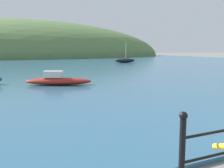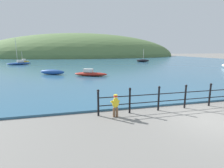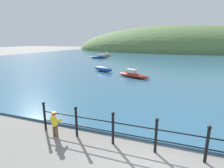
{
  "view_description": "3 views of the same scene",
  "coord_description": "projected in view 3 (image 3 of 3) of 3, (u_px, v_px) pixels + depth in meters",
  "views": [
    {
      "loc": [
        -7.03,
        -1.28,
        2.08
      ],
      "look_at": [
        -3.32,
        6.45,
        0.91
      ],
      "focal_mm": 42.0,
      "sensor_mm": 36.0,
      "label": 1
    },
    {
      "loc": [
        -5.76,
        -5.79,
        2.91
      ],
      "look_at": [
        -3.45,
        3.57,
        0.99
      ],
      "focal_mm": 28.0,
      "sensor_mm": 36.0,
      "label": 2
    },
    {
      "loc": [
        0.19,
        -3.72,
        3.55
      ],
      "look_at": [
        -3.21,
        5.73,
        1.08
      ],
      "focal_mm": 28.0,
      "sensor_mm": 36.0,
      "label": 3
    }
  ],
  "objects": [
    {
      "name": "boat_far_right",
      "position": [
        106.0,
        55.0,
        40.88
      ],
      "size": [
        2.58,
        1.76,
        2.38
      ],
      "color": "gold",
      "rests_on": "water"
    },
    {
      "name": "iron_railing",
      "position": [
        156.0,
        134.0,
        5.59
      ],
      "size": [
        8.9,
        0.12,
        1.21
      ],
      "color": "black",
      "rests_on": "ground"
    },
    {
      "name": "boat_nearest_quay",
      "position": [
        99.0,
        57.0,
        36.19
      ],
      "size": [
        4.14,
        2.39,
        4.84
      ],
      "color": "#1E4793",
      "rests_on": "water"
    },
    {
      "name": "water",
      "position": [
        174.0,
        60.0,
        33.53
      ],
      "size": [
        80.0,
        60.0,
        0.1
      ],
      "primitive_type": "cube",
      "color": "#2D5B7A",
      "rests_on": "ground"
    },
    {
      "name": "child_in_coat",
      "position": [
        55.0,
        122.0,
        6.54
      ],
      "size": [
        0.41,
        0.4,
        1.0
      ],
      "color": "brown",
      "rests_on": "ground"
    },
    {
      "name": "far_hillside",
      "position": [
        175.0,
        51.0,
        66.42
      ],
      "size": [
        77.95,
        42.87,
        18.33
      ],
      "color": "#567542",
      "rests_on": "ground"
    },
    {
      "name": "boat_mid_harbor",
      "position": [
        103.0,
        69.0,
        20.33
      ],
      "size": [
        2.95,
        1.91,
        0.58
      ],
      "color": "#1E4793",
      "rests_on": "water"
    },
    {
      "name": "boat_green_fishing",
      "position": [
        133.0,
        75.0,
        17.07
      ],
      "size": [
        3.64,
        2.28,
        0.77
      ],
      "color": "maroon",
      "rests_on": "water"
    }
  ]
}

